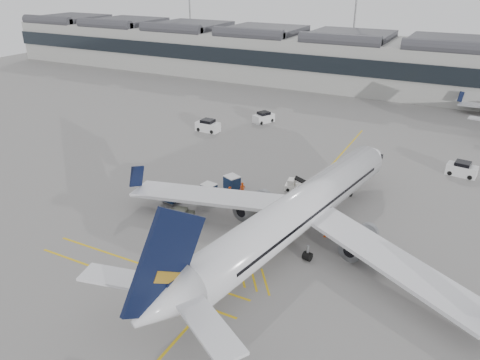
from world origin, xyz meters
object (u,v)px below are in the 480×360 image
at_px(baggage_cart_a, 232,183).
at_px(ramp_agent_b, 229,194).
at_px(ramp_agent_a, 242,190).
at_px(pushback_tug, 181,216).
at_px(belt_loader, 299,187).
at_px(airliner_main, 295,213).

relative_size(baggage_cart_a, ramp_agent_b, 1.25).
height_order(ramp_agent_a, pushback_tug, ramp_agent_a).
distance_m(belt_loader, pushback_tug, 16.23).
height_order(airliner_main, pushback_tug, airliner_main).
distance_m(airliner_main, baggage_cart_a, 14.12).
bearing_deg(ramp_agent_b, baggage_cart_a, -97.74).
relative_size(baggage_cart_a, pushback_tug, 0.77).
height_order(baggage_cart_a, pushback_tug, baggage_cart_a).
relative_size(baggage_cart_a, ramp_agent_a, 1.24).
bearing_deg(belt_loader, pushback_tug, -132.93).
xyz_separation_m(ramp_agent_a, ramp_agent_b, (-0.89, -1.73, -0.01)).
relative_size(ramp_agent_a, pushback_tug, 0.62).
bearing_deg(baggage_cart_a, belt_loader, 51.89).
height_order(belt_loader, ramp_agent_b, ramp_agent_b).
xyz_separation_m(airliner_main, baggage_cart_a, (-11.51, 7.85, -2.33)).
relative_size(airliner_main, pushback_tug, 13.97).
bearing_deg(belt_loader, ramp_agent_a, -148.39).
distance_m(airliner_main, ramp_agent_a, 11.99).
bearing_deg(ramp_agent_b, ramp_agent_a, -147.21).
relative_size(ramp_agent_a, ramp_agent_b, 1.01).
relative_size(belt_loader, baggage_cart_a, 1.92).
relative_size(belt_loader, ramp_agent_b, 2.39).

